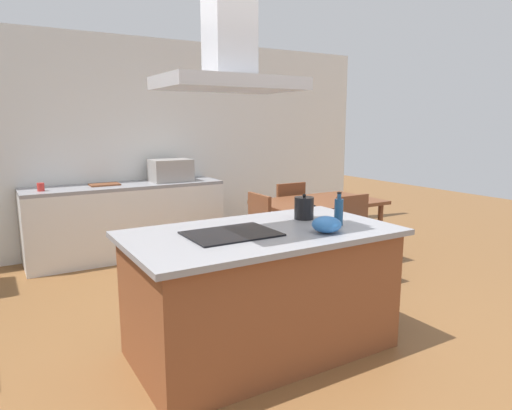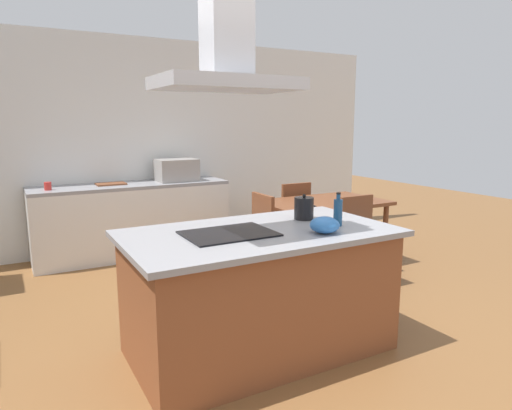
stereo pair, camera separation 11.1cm
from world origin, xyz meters
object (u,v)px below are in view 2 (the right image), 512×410
object	(u,v)px
countertop_microwave	(176,170)
coffee_mug_red	(48,186)
olive_oil_bottle	(338,212)
range_hood	(227,49)
chair_facing_back_wall	(292,212)
cutting_board	(111,184)
tea_kettle	(304,208)
chair_at_left_end	(254,230)
cooktop	(229,234)
chair_facing_island	(362,233)
dining_table	(323,208)
mixing_bowl	(325,225)

from	to	relation	value
countertop_microwave	coffee_mug_red	xyz separation A→B (m)	(-1.52, -0.07, -0.09)
olive_oil_bottle	range_hood	xyz separation A→B (m)	(-0.81, 0.15, 1.10)
chair_facing_back_wall	range_hood	size ratio (longest dim) A/B	0.99
countertop_microwave	cutting_board	bearing A→B (deg)	176.50
tea_kettle	countertop_microwave	world-z (taller)	countertop_microwave
coffee_mug_red	chair_at_left_end	world-z (taller)	coffee_mug_red
countertop_microwave	range_hood	distance (m)	3.14
chair_at_left_end	olive_oil_bottle	bearing A→B (deg)	-96.35
cooktop	countertop_microwave	distance (m)	2.95
cutting_board	chair_facing_island	bearing A→B (deg)	-46.02
olive_oil_bottle	countertop_microwave	distance (m)	3.04
chair_facing_back_wall	chair_facing_island	world-z (taller)	same
olive_oil_bottle	cutting_board	size ratio (longest dim) A/B	0.72
dining_table	range_hood	world-z (taller)	range_hood
dining_table	range_hood	distance (m)	2.79
cooktop	chair_at_left_end	xyz separation A→B (m)	(0.99, 1.44, -0.40)
dining_table	chair_facing_back_wall	size ratio (longest dim) A/B	1.57
cooktop	range_hood	distance (m)	1.20
cooktop	chair_facing_island	xyz separation A→B (m)	(1.90, 0.78, -0.40)
chair_facing_island	range_hood	distance (m)	2.60
cutting_board	mixing_bowl	bearing A→B (deg)	-76.57
mixing_bowl	coffee_mug_red	distance (m)	3.42
coffee_mug_red	tea_kettle	bearing A→B (deg)	-58.72
chair_facing_back_wall	range_hood	distance (m)	3.26
range_hood	countertop_microwave	bearing A→B (deg)	77.45
tea_kettle	olive_oil_bottle	world-z (taller)	olive_oil_bottle
countertop_microwave	cutting_board	xyz separation A→B (m)	(-0.82, 0.05, -0.13)
dining_table	coffee_mug_red	bearing A→B (deg)	153.91
cooktop	chair_facing_island	size ratio (longest dim) A/B	0.67
cooktop	mixing_bowl	distance (m)	0.66
cooktop	olive_oil_bottle	xyz separation A→B (m)	(0.81, -0.15, 0.10)
cutting_board	chair_facing_island	world-z (taller)	cutting_board
tea_kettle	dining_table	xyz separation A→B (m)	(1.18, 1.28, -0.32)
cooktop	chair_facing_back_wall	xyz separation A→B (m)	(1.90, 2.11, -0.40)
countertop_microwave	cutting_board	world-z (taller)	countertop_microwave
olive_oil_bottle	dining_table	xyz separation A→B (m)	(1.09, 1.59, -0.34)
chair_facing_back_wall	coffee_mug_red	bearing A→B (deg)	165.91
cutting_board	chair_facing_back_wall	xyz separation A→B (m)	(2.08, -0.82, -0.40)
countertop_microwave	range_hood	size ratio (longest dim) A/B	0.56
olive_oil_bottle	chair_at_left_end	size ratio (longest dim) A/B	0.28
cutting_board	chair_facing_island	xyz separation A→B (m)	(2.08, -2.15, -0.40)
tea_kettle	chair_at_left_end	distance (m)	1.40
range_hood	olive_oil_bottle	bearing A→B (deg)	-10.52
coffee_mug_red	chair_facing_back_wall	world-z (taller)	coffee_mug_red
cutting_board	olive_oil_bottle	bearing A→B (deg)	-72.24
countertop_microwave	mixing_bowl	bearing A→B (deg)	-90.90
coffee_mug_red	chair_at_left_end	distance (m)	2.36
cooktop	chair_facing_back_wall	size ratio (longest dim) A/B	0.67
cooktop	olive_oil_bottle	bearing A→B (deg)	-10.52
chair_facing_back_wall	olive_oil_bottle	bearing A→B (deg)	-115.83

